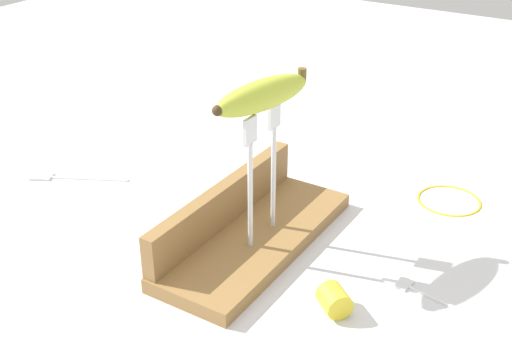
% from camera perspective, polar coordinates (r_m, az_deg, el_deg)
% --- Properties ---
extents(ground_plane, '(3.00, 3.00, 0.00)m').
position_cam_1_polar(ground_plane, '(0.96, 0.00, -6.42)').
color(ground_plane, silver).
extents(wooden_board, '(0.35, 0.13, 0.02)m').
position_cam_1_polar(wooden_board, '(0.96, 0.00, -5.89)').
color(wooden_board, olive).
rests_on(wooden_board, ground).
extents(board_backstop, '(0.34, 0.02, 0.06)m').
position_cam_1_polar(board_backstop, '(0.96, -2.79, -2.85)').
color(board_backstop, olive).
rests_on(board_backstop, wooden_board).
extents(fork_stand_center, '(0.09, 0.01, 0.19)m').
position_cam_1_polar(fork_stand_center, '(0.89, 0.54, 0.63)').
color(fork_stand_center, silver).
rests_on(fork_stand_center, wooden_board).
extents(banana_raised_center, '(0.17, 0.07, 0.04)m').
position_cam_1_polar(banana_raised_center, '(0.85, 0.56, 6.51)').
color(banana_raised_center, '#B2C138').
rests_on(banana_raised_center, fork_stand_center).
extents(fork_fallen_near, '(0.05, 0.18, 0.01)m').
position_cam_1_polar(fork_fallen_near, '(0.89, 14.59, -10.25)').
color(fork_fallen_near, silver).
rests_on(fork_fallen_near, ground).
extents(fork_fallen_far, '(0.09, 0.16, 0.01)m').
position_cam_1_polar(fork_fallen_far, '(1.18, -16.00, -0.50)').
color(fork_fallen_far, silver).
rests_on(fork_fallen_far, ground).
extents(banana_chunk_near, '(0.05, 0.05, 0.03)m').
position_cam_1_polar(banana_chunk_near, '(0.84, 6.70, -10.94)').
color(banana_chunk_near, yellow).
rests_on(banana_chunk_near, ground).
extents(wire_coil, '(0.10, 0.10, 0.00)m').
position_cam_1_polar(wire_coil, '(1.12, 16.24, -2.43)').
color(wire_coil, gold).
rests_on(wire_coil, ground).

